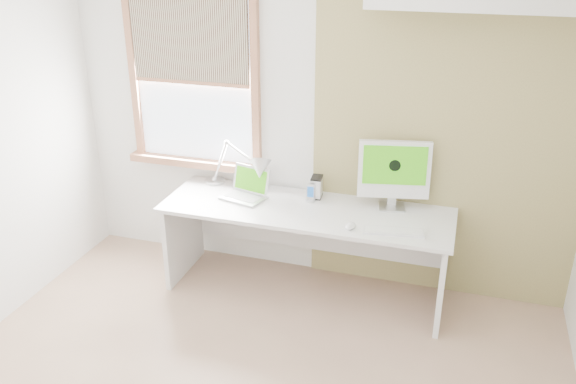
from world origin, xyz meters
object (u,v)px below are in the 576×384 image
at_px(imac, 394,171).
at_px(laptop, 247,190).
at_px(desk_lamp, 251,169).
at_px(desk, 308,228).
at_px(external_drive, 317,187).

bearing_deg(imac, laptop, -172.29).
distance_m(desk_lamp, imac, 1.11).
bearing_deg(desk, desk_lamp, 170.19).
xyz_separation_m(desk, external_drive, (0.02, 0.17, 0.28)).
height_order(laptop, imac, imac).
height_order(external_drive, imac, imac).
relative_size(desk, external_drive, 12.86).
bearing_deg(laptop, imac, 7.71).
xyz_separation_m(desk, desk_lamp, (-0.49, 0.09, 0.40)).
xyz_separation_m(desk, imac, (0.61, 0.16, 0.49)).
height_order(laptop, external_drive, laptop).
bearing_deg(imac, desk, -165.11).
relative_size(desk, laptop, 5.80).
relative_size(desk, imac, 4.09).
relative_size(desk_lamp, external_drive, 3.89).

